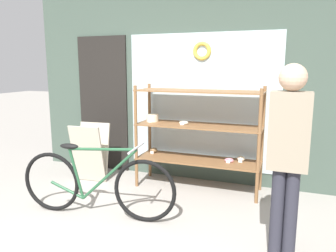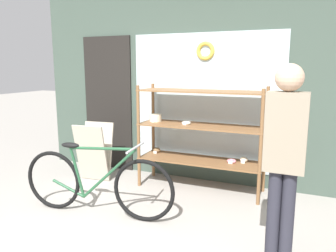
# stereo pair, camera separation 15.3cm
# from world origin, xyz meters

# --- Properties ---
(storefront_facade) EXTENTS (4.95, 0.13, 3.63)m
(storefront_facade) POSITION_xyz_m (-0.04, 2.35, 1.76)
(storefront_facade) COLOR #3D4C42
(storefront_facade) RESTS_ON ground_plane
(display_case) EXTENTS (1.66, 0.50, 1.40)m
(display_case) POSITION_xyz_m (0.22, 1.97, 0.83)
(display_case) COLOR brown
(display_case) RESTS_ON ground_plane
(bicycle) EXTENTS (1.81, 0.46, 0.82)m
(bicycle) POSITION_xyz_m (-0.57, 0.75, 0.37)
(bicycle) COLOR black
(bicycle) RESTS_ON ground_plane
(sandwich_board) EXTENTS (0.50, 0.42, 0.83)m
(sandwich_board) POSITION_xyz_m (-1.27, 1.70, 0.42)
(sandwich_board) COLOR #B2A893
(sandwich_board) RESTS_ON ground_plane
(pedestrian) EXTENTS (0.32, 0.22, 1.67)m
(pedestrian) POSITION_xyz_m (1.39, 0.60, 0.99)
(pedestrian) COLOR #282833
(pedestrian) RESTS_ON ground_plane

